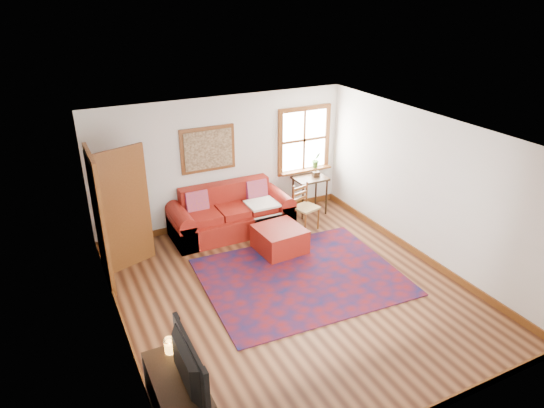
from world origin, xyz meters
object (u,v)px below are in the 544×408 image
red_ottoman (280,239)px  media_cabinet (179,399)px  red_leather_sofa (231,217)px  ladder_back_chair (304,205)px  side_table (310,183)px

red_ottoman → media_cabinet: (-2.66, -2.81, 0.08)m
red_leather_sofa → ladder_back_chair: size_ratio=2.57×
red_ottoman → side_table: (1.27, 1.12, 0.43)m
red_ottoman → media_cabinet: media_cabinet is taller
red_leather_sofa → red_ottoman: red_leather_sofa is taller
ladder_back_chair → media_cabinet: size_ratio=0.81×
red_ottoman → side_table: bearing=37.4°
red_leather_sofa → side_table: bearing=1.0°
side_table → media_cabinet: side_table is taller
red_leather_sofa → red_ottoman: (0.48, -1.09, -0.07)m
side_table → ladder_back_chair: ladder_back_chair is taller
side_table → red_ottoman: bearing=-138.6°
red_leather_sofa → side_table: red_leather_sofa is taller
red_ottoman → ladder_back_chair: 1.05m
side_table → ladder_back_chair: (-0.44, -0.54, -0.18)m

